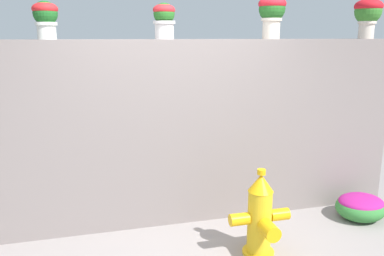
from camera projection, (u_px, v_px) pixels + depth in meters
The scene contains 7 objects.
stone_wall at pixel (170, 133), 4.41m from camera, with size 5.40×0.39×2.05m, color gray.
potted_plant_1 at pixel (45, 16), 3.85m from camera, with size 0.25×0.25×0.37m.
potted_plant_2 at pixel (164, 18), 4.15m from camera, with size 0.24×0.24×0.37m.
potted_plant_3 at pixel (272, 11), 4.36m from camera, with size 0.31×0.31×0.47m.
potted_plant_4 at pixel (368, 12), 4.67m from camera, with size 0.33×0.33×0.48m.
fire_hydrant at pixel (260, 217), 3.76m from camera, with size 0.60×0.48×0.87m.
flower_bush_left at pixel (361, 206), 4.58m from camera, with size 0.58×0.52×0.30m.
Camera 1 is at (-0.84, -2.92, 2.08)m, focal length 36.79 mm.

